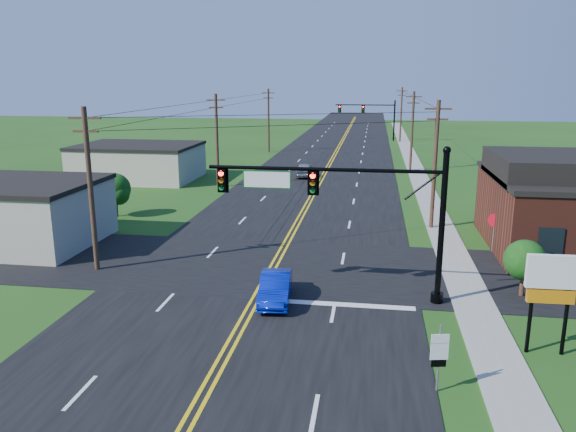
% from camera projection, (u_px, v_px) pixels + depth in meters
% --- Properties ---
extents(ground, '(260.00, 260.00, 0.00)m').
position_uv_depth(ground, '(211.00, 373.00, 20.40)').
color(ground, '#1B4313').
rests_on(ground, ground).
extents(road_main, '(16.00, 220.00, 0.04)m').
position_uv_depth(road_main, '(327.00, 166.00, 68.38)').
color(road_main, black).
rests_on(road_main, ground).
extents(road_cross, '(70.00, 10.00, 0.04)m').
position_uv_depth(road_cross, '(271.00, 266.00, 31.91)').
color(road_cross, black).
rests_on(road_cross, ground).
extents(sidewalk, '(2.00, 160.00, 0.08)m').
position_uv_depth(sidewalk, '(421.00, 183.00, 57.23)').
color(sidewalk, gray).
rests_on(sidewalk, ground).
extents(signal_mast_main, '(11.30, 0.60, 7.48)m').
position_uv_depth(signal_mast_main, '(345.00, 203.00, 26.30)').
color(signal_mast_main, black).
rests_on(signal_mast_main, ground).
extents(signal_mast_far, '(10.98, 0.60, 7.48)m').
position_uv_depth(signal_mast_far, '(368.00, 114.00, 95.43)').
color(signal_mast_far, black).
rests_on(signal_mast_far, ground).
extents(cream_bldg_near, '(10.20, 8.20, 4.10)m').
position_uv_depth(cream_bldg_near, '(15.00, 213.00, 35.84)').
color(cream_bldg_near, beige).
rests_on(cream_bldg_near, ground).
extents(cream_bldg_far, '(12.20, 9.20, 3.70)m').
position_uv_depth(cream_bldg_far, '(138.00, 162.00, 59.22)').
color(cream_bldg_far, beige).
rests_on(cream_bldg_far, ground).
extents(utility_pole_left_a, '(1.80, 0.28, 9.00)m').
position_uv_depth(utility_pole_left_a, '(90.00, 187.00, 30.26)').
color(utility_pole_left_a, '#3A271A').
rests_on(utility_pole_left_a, ground).
extents(utility_pole_left_b, '(1.80, 0.28, 9.00)m').
position_uv_depth(utility_pole_left_b, '(217.00, 139.00, 54.26)').
color(utility_pole_left_b, '#3A271A').
rests_on(utility_pole_left_b, ground).
extents(utility_pole_left_c, '(1.80, 0.28, 9.00)m').
position_uv_depth(utility_pole_left_c, '(269.00, 119.00, 80.17)').
color(utility_pole_left_c, '#3A271A').
rests_on(utility_pole_left_c, ground).
extents(utility_pole_right_a, '(1.80, 0.28, 9.00)m').
position_uv_depth(utility_pole_right_a, '(435.00, 163.00, 38.94)').
color(utility_pole_right_a, '#3A271A').
rests_on(utility_pole_right_a, ground).
extents(utility_pole_right_b, '(1.80, 0.28, 9.00)m').
position_uv_depth(utility_pole_right_b, '(412.00, 130.00, 63.89)').
color(utility_pole_right_b, '#3A271A').
rests_on(utility_pole_right_b, ground).
extents(utility_pole_right_c, '(1.80, 0.28, 9.00)m').
position_uv_depth(utility_pole_right_c, '(401.00, 114.00, 92.68)').
color(utility_pole_right_c, '#3A271A').
rests_on(utility_pole_right_c, ground).
extents(tree_right_back, '(3.00, 3.00, 4.10)m').
position_uv_depth(tree_right_back, '(512.00, 185.00, 42.37)').
color(tree_right_back, '#3A271A').
rests_on(tree_right_back, ground).
extents(shrub_corner, '(2.00, 2.00, 2.86)m').
position_uv_depth(shrub_corner, '(525.00, 260.00, 27.16)').
color(shrub_corner, '#3A271A').
rests_on(shrub_corner, ground).
extents(tree_left, '(2.40, 2.40, 3.37)m').
position_uv_depth(tree_left, '(115.00, 189.00, 43.06)').
color(tree_left, '#3A271A').
rests_on(tree_left, ground).
extents(blue_car, '(1.78, 4.18, 1.34)m').
position_uv_depth(blue_car, '(275.00, 288.00, 26.78)').
color(blue_car, '#081CB3').
rests_on(blue_car, ground).
extents(distant_car, '(2.25, 4.55, 1.49)m').
position_uv_depth(distant_car, '(304.00, 170.00, 60.72)').
color(distant_car, '#9E9EA2').
rests_on(distant_car, ground).
extents(route_sign, '(0.61, 0.16, 2.47)m').
position_uv_depth(route_sign, '(439.00, 353.00, 18.85)').
color(route_sign, slate).
rests_on(route_sign, ground).
extents(stop_sign, '(0.82, 0.40, 2.46)m').
position_uv_depth(stop_sign, '(494.00, 224.00, 34.14)').
color(stop_sign, slate).
rests_on(stop_sign, ground).
extents(pylon_sign, '(1.95, 0.32, 4.00)m').
position_uv_depth(pylon_sign, '(552.00, 282.00, 21.19)').
color(pylon_sign, black).
rests_on(pylon_sign, ground).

